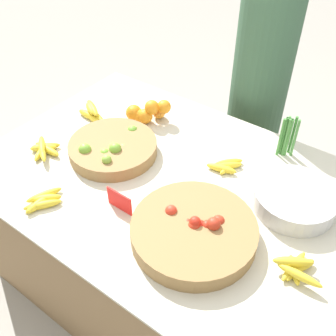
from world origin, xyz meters
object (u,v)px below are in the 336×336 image
at_px(metal_bowl, 295,199).
at_px(vendor_person, 257,102).
at_px(lime_bowl, 113,148).
at_px(price_sign, 120,201).
at_px(tomato_basket, 194,232).

relative_size(metal_bowl, vendor_person, 0.20).
bearing_deg(lime_bowl, vendor_person, 70.77).
height_order(metal_bowl, price_sign, price_sign).
relative_size(price_sign, vendor_person, 0.08).
bearing_deg(price_sign, lime_bowl, 137.12).
distance_m(lime_bowl, tomato_basket, 0.59).
bearing_deg(lime_bowl, price_sign, -43.31).
height_order(tomato_basket, vendor_person, vendor_person).
relative_size(tomato_basket, metal_bowl, 1.42).
xyz_separation_m(lime_bowl, vendor_person, (0.30, 0.85, -0.07)).
relative_size(lime_bowl, metal_bowl, 1.24).
bearing_deg(price_sign, vendor_person, 88.02).
xyz_separation_m(tomato_basket, metal_bowl, (0.23, 0.36, 0.00)).
bearing_deg(price_sign, tomato_basket, 9.71).
bearing_deg(vendor_person, tomato_basket, -75.80).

